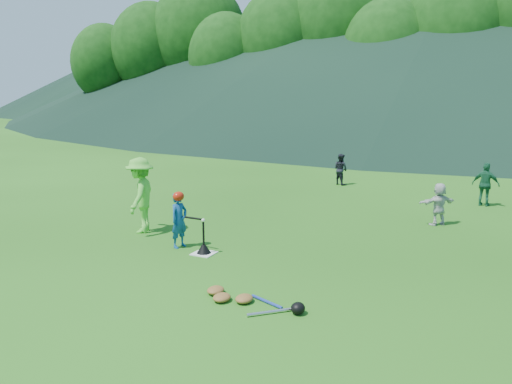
% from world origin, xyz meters
% --- Properties ---
extents(ground, '(120.00, 120.00, 0.00)m').
position_xyz_m(ground, '(0.00, 0.00, 0.00)').
color(ground, '#1E4F12').
rests_on(ground, ground).
extents(home_plate, '(0.45, 0.45, 0.02)m').
position_xyz_m(home_plate, '(0.00, 0.00, 0.01)').
color(home_plate, silver).
rests_on(home_plate, ground).
extents(baseball, '(0.08, 0.08, 0.08)m').
position_xyz_m(baseball, '(0.00, 0.00, 0.74)').
color(baseball, white).
rests_on(baseball, batting_tee).
extents(batter_child, '(0.37, 0.49, 1.23)m').
position_xyz_m(batter_child, '(-0.74, 0.18, 0.61)').
color(batter_child, navy).
rests_on(batter_child, ground).
extents(adult_coach, '(1.09, 1.36, 1.84)m').
position_xyz_m(adult_coach, '(-2.30, 0.80, 0.92)').
color(adult_coach, '#5BC93B').
rests_on(adult_coach, ground).
extents(fielder_b, '(0.70, 0.64, 1.16)m').
position_xyz_m(fielder_b, '(0.16, 9.28, 0.58)').
color(fielder_b, black).
rests_on(fielder_b, ground).
extents(fielder_c, '(0.82, 0.44, 1.32)m').
position_xyz_m(fielder_c, '(5.15, 7.72, 0.66)').
color(fielder_c, '#1A5738').
rests_on(fielder_c, ground).
extents(fielder_d, '(0.97, 0.94, 1.11)m').
position_xyz_m(fielder_d, '(4.16, 4.73, 0.55)').
color(fielder_d, silver).
rests_on(fielder_d, ground).
extents(batting_tee, '(0.30, 0.30, 0.68)m').
position_xyz_m(batting_tee, '(0.00, 0.00, 0.13)').
color(batting_tee, black).
rests_on(batting_tee, home_plate).
extents(batter_gear, '(0.73, 0.26, 0.59)m').
position_xyz_m(batter_gear, '(-0.71, 0.18, 1.11)').
color(batter_gear, '#B11D0B').
rests_on(batter_gear, ground).
extents(equipment_pile, '(1.80, 0.76, 0.19)m').
position_xyz_m(equipment_pile, '(1.94, -1.86, 0.07)').
color(equipment_pile, olive).
rests_on(equipment_pile, ground).
extents(outfield_fence, '(70.07, 0.08, 1.33)m').
position_xyz_m(outfield_fence, '(0.00, 28.00, 0.70)').
color(outfield_fence, gray).
rests_on(outfield_fence, ground).
extents(tree_line, '(70.04, 11.40, 14.82)m').
position_xyz_m(tree_line, '(0.20, 33.83, 8.21)').
color(tree_line, '#382314').
rests_on(tree_line, ground).
extents(distant_hills, '(155.00, 140.00, 32.00)m').
position_xyz_m(distant_hills, '(-7.63, 81.81, 14.98)').
color(distant_hills, black).
rests_on(distant_hills, ground).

